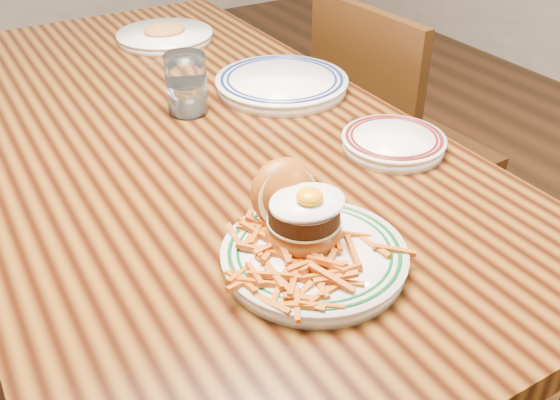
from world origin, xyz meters
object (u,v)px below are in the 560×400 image
table (183,165)px  chair_right (389,145)px  main_plate (309,239)px  side_plate (393,141)px

table → chair_right: size_ratio=1.83×
main_plate → side_plate: main_plate is taller
table → main_plate: 0.50m
table → main_plate: size_ratio=5.91×
main_plate → side_plate: bearing=35.8°
chair_right → main_plate: 0.96m
main_plate → table: bearing=93.2°
side_plate → main_plate: bearing=-126.4°
table → main_plate: bearing=-90.8°
table → chair_right: 0.70m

